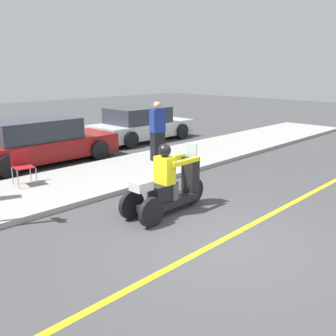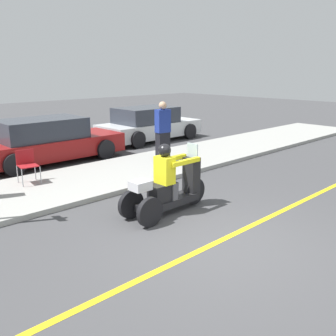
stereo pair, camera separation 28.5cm
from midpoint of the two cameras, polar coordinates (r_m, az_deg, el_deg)
ground_plane at (r=6.65m, az=6.85°, el=-10.98°), size 60.00×60.00×0.00m
lane_stripe at (r=6.88m, az=8.45°, el=-10.11°), size 24.00×0.12×0.01m
sidewalk_strip at (r=9.91m, az=-14.70°, el=-2.24°), size 28.00×2.80×0.12m
motorcycle_trike at (r=7.65m, az=-1.07°, el=-3.08°), size 2.11×0.67×1.47m
spectator_mid_group at (r=11.57m, az=-2.32°, el=5.43°), size 0.47×0.32×1.82m
folding_chair_curbside at (r=9.91m, az=-22.13°, el=0.53°), size 0.52×0.52×0.82m
parked_car_lot_right at (r=15.65m, az=-4.67°, el=6.59°), size 4.37×2.07×1.38m
parked_car_lot_center at (r=12.44m, az=-19.54°, el=3.70°), size 4.65×2.00×1.41m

